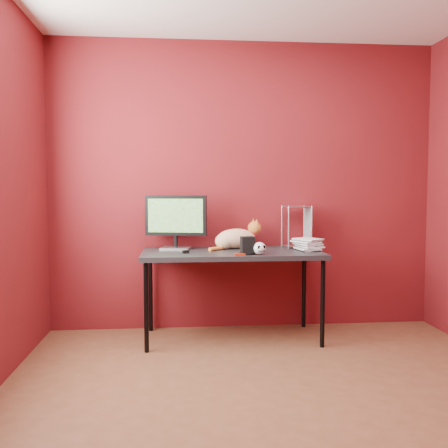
{
  "coord_description": "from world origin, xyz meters",
  "views": [
    {
      "loc": [
        -0.59,
        -2.78,
        1.27
      ],
      "look_at": [
        -0.24,
        1.15,
        0.99
      ],
      "focal_mm": 40.0,
      "sensor_mm": 36.0,
      "label": 1
    }
  ],
  "objects": [
    {
      "name": "cat",
      "position": [
        -0.09,
        1.55,
        0.84
      ],
      "size": [
        0.49,
        0.36,
        0.26
      ],
      "rotation": [
        0.0,
        0.0,
        0.36
      ],
      "color": "orange",
      "rests_on": "desk"
    },
    {
      "name": "black_gadget",
      "position": [
        -0.54,
        1.26,
        0.76
      ],
      "size": [
        0.06,
        0.05,
        0.02
      ],
      "primitive_type": "cube",
      "rotation": [
        0.0,
        0.0,
        0.37
      ],
      "color": "black",
      "rests_on": "desk"
    },
    {
      "name": "speaker",
      "position": [
        -0.05,
        1.14,
        0.82
      ],
      "size": [
        0.12,
        0.12,
        0.14
      ],
      "rotation": [
        0.0,
        0.0,
        0.09
      ],
      "color": "black",
      "rests_on": "desk"
    },
    {
      "name": "desk",
      "position": [
        -0.15,
        1.37,
        0.7
      ],
      "size": [
        1.5,
        0.7,
        0.75
      ],
      "color": "black",
      "rests_on": "ground"
    },
    {
      "name": "pocket_knife",
      "position": [
        -0.12,
        1.08,
        0.76
      ],
      "size": [
        0.09,
        0.04,
        0.02
      ],
      "primitive_type": "cube",
      "rotation": [
        0.0,
        0.0,
        0.17
      ],
      "color": "#A2230C",
      "rests_on": "desk"
    },
    {
      "name": "room",
      "position": [
        0.0,
        0.0,
        1.45
      ],
      "size": [
        3.52,
        3.52,
        2.61
      ],
      "color": "#58321E",
      "rests_on": "ground"
    },
    {
      "name": "book_stack",
      "position": [
        0.43,
        1.36,
        1.32
      ],
      "size": [
        0.27,
        0.28,
        1.13
      ],
      "rotation": [
        0.0,
        0.0,
        0.37
      ],
      "color": "beige",
      "rests_on": "desk"
    },
    {
      "name": "wire_rack",
      "position": [
        0.46,
        1.6,
        0.94
      ],
      "size": [
        0.24,
        0.21,
        0.38
      ],
      "rotation": [
        0.0,
        0.0,
        0.14
      ],
      "color": "silver",
      "rests_on": "desk"
    },
    {
      "name": "monitor",
      "position": [
        -0.62,
        1.53,
        1.01
      ],
      "size": [
        0.53,
        0.23,
        0.47
      ],
      "rotation": [
        0.0,
        0.0,
        -0.24
      ],
      "color": "silver",
      "rests_on": "desk"
    },
    {
      "name": "skull_mug",
      "position": [
        0.04,
        1.12,
        0.8
      ],
      "size": [
        0.1,
        0.11,
        0.1
      ],
      "rotation": [
        0.0,
        0.0,
        0.23
      ],
      "color": "white",
      "rests_on": "desk"
    },
    {
      "name": "washer",
      "position": [
        -0.03,
        1.12,
        0.75
      ],
      "size": [
        0.05,
        0.05,
        0.0
      ],
      "primitive_type": "cylinder",
      "color": "silver",
      "rests_on": "desk"
    }
  ]
}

